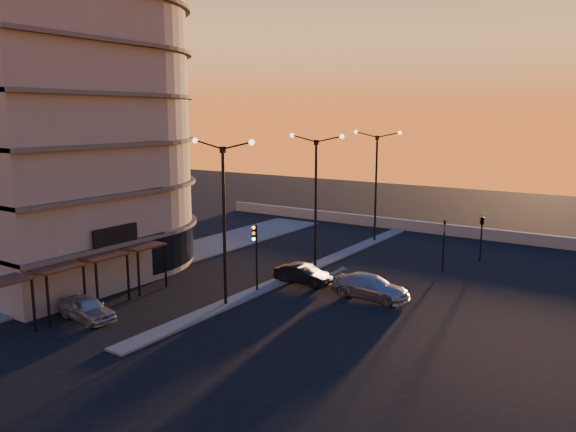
% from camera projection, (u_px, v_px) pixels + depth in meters
% --- Properties ---
extents(ground, '(120.00, 120.00, 0.00)m').
position_uv_depth(ground, '(226.00, 305.00, 32.20)').
color(ground, black).
rests_on(ground, ground).
extents(sidewalk_west, '(5.00, 40.00, 0.12)m').
position_uv_depth(sidewalk_west, '(151.00, 263.00, 41.19)').
color(sidewalk_west, '#484846').
rests_on(sidewalk_west, ground).
extents(median, '(1.20, 36.00, 0.12)m').
position_uv_depth(median, '(315.00, 266.00, 40.38)').
color(median, '#484846').
rests_on(median, ground).
extents(parapet, '(44.00, 0.50, 1.00)m').
position_uv_depth(parapet, '(422.00, 227.00, 52.33)').
color(parapet, slate).
rests_on(parapet, ground).
extents(building, '(14.35, 17.08, 25.00)m').
position_uv_depth(building, '(62.00, 98.00, 37.74)').
color(building, slate).
rests_on(building, ground).
extents(streetlamp_near, '(4.32, 0.32, 9.51)m').
position_uv_depth(streetlamp_near, '(224.00, 209.00, 31.21)').
color(streetlamp_near, black).
rests_on(streetlamp_near, ground).
extents(streetlamp_mid, '(4.32, 0.32, 9.51)m').
position_uv_depth(streetlamp_mid, '(316.00, 190.00, 39.41)').
color(streetlamp_mid, black).
rests_on(streetlamp_mid, ground).
extents(streetlamp_far, '(4.32, 0.32, 9.51)m').
position_uv_depth(streetlamp_far, '(376.00, 177.00, 47.60)').
color(streetlamp_far, black).
rests_on(streetlamp_far, ground).
extents(traffic_light_main, '(0.28, 0.44, 4.25)m').
position_uv_depth(traffic_light_main, '(255.00, 247.00, 34.04)').
color(traffic_light_main, black).
rests_on(traffic_light_main, ground).
extents(signal_east_a, '(0.13, 0.16, 3.60)m').
position_uv_depth(signal_east_a, '(444.00, 244.00, 38.97)').
color(signal_east_a, black).
rests_on(signal_east_a, ground).
extents(signal_east_b, '(0.42, 1.99, 3.60)m').
position_uv_depth(signal_east_b, '(482.00, 221.00, 41.23)').
color(signal_east_b, black).
rests_on(signal_east_b, ground).
extents(car_hatchback, '(3.88, 1.86, 1.28)m').
position_uv_depth(car_hatchback, '(87.00, 308.00, 29.85)').
color(car_hatchback, '#96999D').
rests_on(car_hatchback, ground).
extents(car_sedan, '(3.87, 1.38, 1.27)m').
position_uv_depth(car_sedan, '(303.00, 274.00, 36.17)').
color(car_sedan, black).
rests_on(car_sedan, ground).
extents(car_wagon, '(4.86, 2.13, 1.39)m').
position_uv_depth(car_wagon, '(370.00, 287.00, 33.39)').
color(car_wagon, gray).
rests_on(car_wagon, ground).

